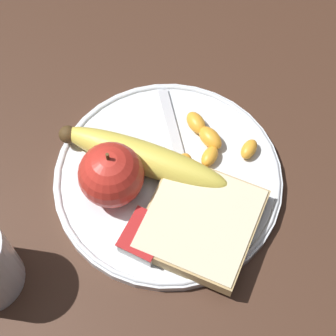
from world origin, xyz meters
TOP-DOWN VIEW (x-y plane):
  - ground_plane at (0.00, 0.00)m, footprint 3.00×3.00m
  - plate at (0.00, 0.00)m, footprint 0.26×0.26m
  - apple at (-0.04, 0.05)m, footprint 0.07×0.07m
  - banana at (-0.00, 0.03)m, footprint 0.06×0.20m
  - bread_slice at (-0.04, -0.06)m, footprint 0.13×0.12m
  - fork at (0.02, -0.01)m, footprint 0.16×0.13m
  - jam_packet at (-0.08, -0.01)m, footprint 0.05×0.04m
  - orange_segment_0 at (0.01, -0.01)m, footprint 0.04×0.03m
  - orange_segment_1 at (0.07, 0.00)m, footprint 0.03×0.04m
  - orange_segment_2 at (0.04, -0.03)m, footprint 0.03×0.02m
  - orange_segment_3 at (0.07, -0.07)m, footprint 0.03×0.02m
  - orange_segment_4 at (0.06, -0.02)m, footprint 0.03×0.04m
  - orange_segment_5 at (0.01, -0.05)m, footprint 0.04×0.03m

SIDE VIEW (x-z plane):
  - ground_plane at x=0.00m, z-range 0.00..0.00m
  - plate at x=0.00m, z-range 0.00..0.02m
  - fork at x=0.02m, z-range 0.01..0.02m
  - orange_segment_3 at x=0.07m, z-range 0.01..0.03m
  - orange_segment_2 at x=0.04m, z-range 0.01..0.03m
  - orange_segment_5 at x=0.01m, z-range 0.01..0.03m
  - orange_segment_1 at x=0.07m, z-range 0.01..0.03m
  - orange_segment_4 at x=0.06m, z-range 0.01..0.03m
  - orange_segment_0 at x=0.01m, z-range 0.01..0.03m
  - jam_packet at x=-0.08m, z-range 0.01..0.03m
  - bread_slice at x=-0.04m, z-range 0.01..0.03m
  - banana at x=0.00m, z-range 0.01..0.05m
  - apple at x=-0.04m, z-range 0.01..0.09m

